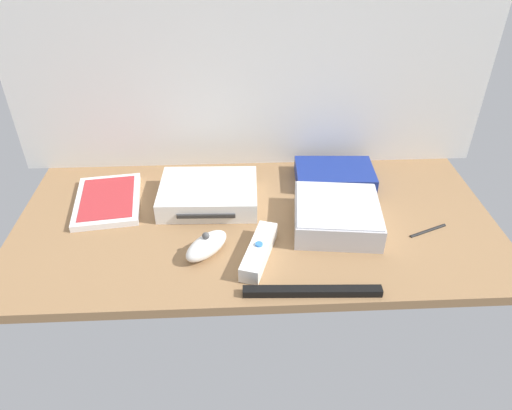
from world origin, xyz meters
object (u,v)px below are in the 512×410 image
(network_router, at_px, (334,175))
(remote_wand, at_px, (257,251))
(game_console, at_px, (209,194))
(game_case, at_px, (108,200))
(remote_nunchuk, at_px, (207,246))
(stylus_pen, at_px, (428,230))
(sensor_bar, at_px, (312,291))
(mini_computer, at_px, (337,215))

(network_router, bearing_deg, remote_wand, -123.70)
(game_console, xyz_separation_m, game_case, (-0.22, 0.01, -0.01))
(remote_wand, distance_m, remote_nunchuk, 0.10)
(remote_wand, relative_size, stylus_pen, 1.69)
(remote_nunchuk, bearing_deg, game_console, 132.58)
(network_router, height_order, sensor_bar, network_router)
(network_router, height_order, remote_nunchuk, remote_nunchuk)
(game_case, bearing_deg, remote_wand, -38.93)
(game_console, bearing_deg, sensor_bar, -55.26)
(game_case, xyz_separation_m, remote_nunchuk, (0.22, -0.18, 0.01))
(game_console, xyz_separation_m, remote_nunchuk, (0.00, -0.17, -0.00))
(game_case, relative_size, remote_wand, 1.36)
(mini_computer, bearing_deg, game_console, 159.89)
(remote_nunchuk, bearing_deg, game_case, -176.99)
(game_console, distance_m, network_router, 0.30)
(game_console, xyz_separation_m, sensor_bar, (0.19, -0.29, -0.01))
(mini_computer, distance_m, remote_wand, 0.19)
(mini_computer, height_order, network_router, mini_computer)
(network_router, bearing_deg, game_case, -169.63)
(game_console, distance_m, mini_computer, 0.28)
(remote_nunchuk, relative_size, stylus_pen, 1.15)
(mini_computer, bearing_deg, remote_wand, -151.21)
(game_case, height_order, remote_wand, remote_wand)
(game_console, height_order, sensor_bar, game_console)
(remote_wand, bearing_deg, remote_nunchuk, -170.68)
(game_console, xyz_separation_m, mini_computer, (0.26, -0.10, 0.00))
(remote_wand, relative_size, remote_nunchuk, 1.46)
(remote_wand, xyz_separation_m, stylus_pen, (0.35, 0.06, -0.01))
(game_case, distance_m, stylus_pen, 0.68)
(mini_computer, xyz_separation_m, remote_wand, (-0.17, -0.09, -0.01))
(game_console, height_order, remote_nunchuk, remote_nunchuk)
(mini_computer, relative_size, remote_wand, 1.24)
(mini_computer, bearing_deg, remote_nunchuk, -163.57)
(game_console, bearing_deg, remote_nunchuk, -87.52)
(sensor_bar, bearing_deg, game_case, 146.52)
(game_console, height_order, network_router, game_console)
(game_case, distance_m, sensor_bar, 0.50)
(remote_wand, xyz_separation_m, remote_nunchuk, (-0.09, 0.01, 0.01))
(game_case, bearing_deg, sensor_bar, -43.31)
(game_console, xyz_separation_m, stylus_pen, (0.45, -0.12, -0.02))
(mini_computer, xyz_separation_m, remote_nunchuk, (-0.26, -0.08, -0.01))
(mini_computer, bearing_deg, stylus_pen, -8.74)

